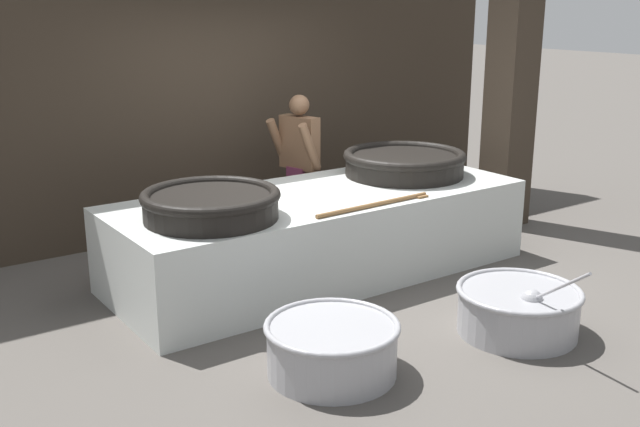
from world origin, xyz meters
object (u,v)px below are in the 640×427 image
giant_wok_far (404,162)px  cook (299,161)px  prep_bowl_vegetables (518,308)px  prep_bowl_meat (332,346)px  giant_wok_near (211,203)px

giant_wok_far → cook: bearing=124.0°
cook → prep_bowl_vegetables: (0.01, -3.09, -0.64)m
cook → prep_bowl_vegetables: cook is taller
prep_bowl_vegetables → prep_bowl_meat: (-1.59, 0.30, 0.00)m
giant_wok_near → prep_bowl_meat: (0.13, -1.52, -0.71)m
giant_wok_near → giant_wok_far: size_ratio=0.92×
giant_wok_far → cook: cook is taller
cook → prep_bowl_meat: 3.27m
giant_wok_near → cook: 2.13m
prep_bowl_meat → cook: bearing=60.5°
giant_wok_far → giant_wok_near: bearing=-172.8°
giant_wok_far → prep_bowl_vegetables: bearing=-106.9°
cook → prep_bowl_meat: size_ratio=1.64×
giant_wok_near → giant_wok_far: giant_wok_far is taller
giant_wok_near → cook: bearing=36.6°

